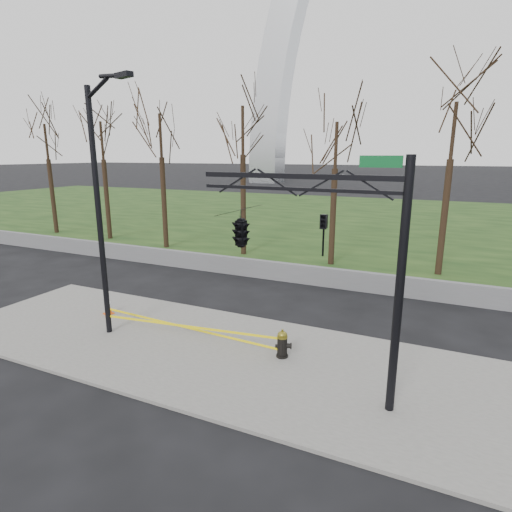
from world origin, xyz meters
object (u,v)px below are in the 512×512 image
at_px(street_light, 101,197).
at_px(traffic_signal_mast, 268,231).
at_px(traffic_cone, 108,306).
at_px(fire_hydrant, 283,344).

bearing_deg(street_light, traffic_signal_mast, 12.42).
bearing_deg(traffic_cone, traffic_signal_mast, -13.05).
distance_m(fire_hydrant, street_light, 7.23).
bearing_deg(traffic_signal_mast, traffic_cone, 169.20).
height_order(fire_hydrant, traffic_signal_mast, traffic_signal_mast).
distance_m(traffic_cone, street_light, 4.70).
bearing_deg(fire_hydrant, street_light, 171.37).
bearing_deg(fire_hydrant, traffic_signal_mast, -105.80).
distance_m(street_light, traffic_signal_mast, 5.89).
bearing_deg(street_light, fire_hydrant, 24.68).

